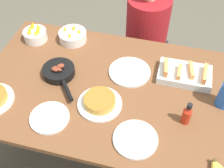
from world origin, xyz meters
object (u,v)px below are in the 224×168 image
Objects in this scene: melon_tray at (185,74)px; empty_plate_far_right at (50,118)px; fruit_bowl_citrus at (73,36)px; person_figure at (145,46)px; empty_plate_near_front at (130,72)px; hot_sauce_bottle at (187,114)px; fruit_bowl_mango at (35,34)px; skillet at (59,72)px; frittata_plate_side at (100,102)px; empty_plate_far_left at (135,139)px.

melon_tray reaches higher than empty_plate_far_right.
person_figure is at bearing 40.54° from fruit_bowl_citrus.
melon_tray reaches higher than empty_plate_near_front.
empty_plate_far_right is 0.74m from hot_sauce_bottle.
person_figure is (-0.35, 0.90, -0.34)m from hot_sauce_bottle.
fruit_bowl_mango is at bearing 120.64° from empty_plate_far_right.
person_figure is (0.01, 0.62, -0.29)m from empty_plate_near_front.
person_figure reaches higher than skillet.
frittata_plate_side reaches higher than empty_plate_far_right.
melon_tray is at bearing 37.05° from frittata_plate_side.
melon_tray is 1.22× the size of empty_plate_near_front.
skillet is at bearing 148.46° from empty_plate_far_left.
skillet is at bearing 168.69° from hot_sauce_bottle.
person_figure is at bearing 96.12° from empty_plate_far_left.
skillet is 0.35m from frittata_plate_side.
person_figure is (0.43, 0.75, -0.31)m from skillet.
empty_plate_far_right is at bearing -127.69° from empty_plate_near_front.
empty_plate_far_right is at bearing -59.36° from fruit_bowl_mango.
hot_sauce_bottle is 0.13× the size of person_figure.
empty_plate_far_left and empty_plate_far_right have the same top height.
empty_plate_near_front and empty_plate_far_right have the same top height.
fruit_bowl_mango is (-0.29, 0.29, 0.02)m from skillet.
melon_tray is at bearing 64.93° from skillet.
person_figure reaches higher than empty_plate_near_front.
person_figure is at bearing 119.08° from melon_tray.
hot_sauce_bottle reaches higher than fruit_bowl_mango.
empty_plate_near_front is 0.47m from hot_sauce_bottle.
empty_plate_far_right is (-0.48, 0.01, 0.00)m from empty_plate_far_left.
empty_plate_near_front is 0.48m from empty_plate_far_left.
empty_plate_near_front is 1.76× the size of hot_sauce_bottle.
empty_plate_near_front is 1.64× the size of fruit_bowl_mango.
frittata_plate_side is at bearing 24.27° from skillet.
fruit_bowl_mango is at bearing 157.57° from hot_sauce_bottle.
fruit_bowl_mango reaches higher than empty_plate_far_left.
empty_plate_far_left is 1.45× the size of fruit_bowl_mango.
fruit_bowl_mango is 0.14× the size of person_figure.
skillet is at bearing -44.67° from fruit_bowl_mango.
skillet is 1.96× the size of fruit_bowl_mango.
hot_sauce_bottle reaches higher than empty_plate_near_front.
empty_plate_near_front is 0.73m from fruit_bowl_mango.
fruit_bowl_mango is at bearing 143.38° from empty_plate_far_left.
empty_plate_far_left is 0.20× the size of person_figure.
fruit_bowl_citrus is (-0.03, 0.35, 0.01)m from skillet.
fruit_bowl_citrus is at bearing 98.94° from empty_plate_far_right.
skillet is 0.41m from fruit_bowl_mango.
fruit_bowl_citrus is (-0.11, 0.67, 0.03)m from empty_plate_far_right.
skillet is at bearing -120.16° from person_figure.
fruit_bowl_mango reaches higher than skillet.
fruit_bowl_citrus reaches higher than frittata_plate_side.
hot_sauce_bottle is at bearing -37.97° from empty_plate_near_front.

